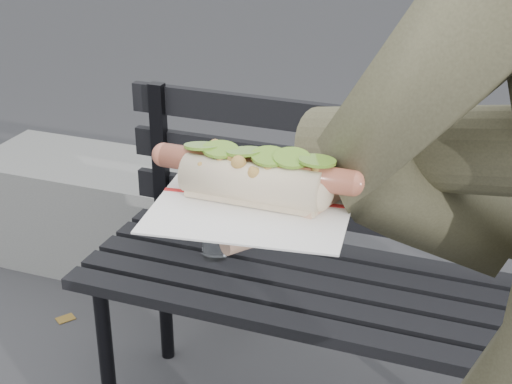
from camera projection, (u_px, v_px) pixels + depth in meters
park_bench at (378, 263)px, 1.94m from camera, size 1.50×0.44×0.88m
concrete_block at (139, 219)px, 2.88m from camera, size 1.20×0.40×0.40m
held_hotdog at (462, 163)px, 0.75m from camera, size 0.62×0.31×0.20m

